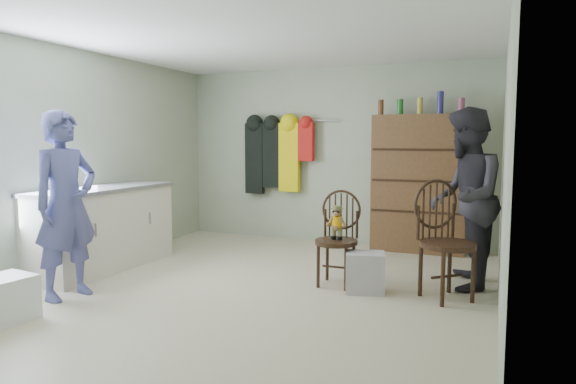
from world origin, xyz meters
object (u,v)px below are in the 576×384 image
at_px(chair_far, 443,235).
at_px(dresser, 419,183).
at_px(chair_front, 338,232).
at_px(counter, 103,228).

distance_m(chair_far, dresser, 2.06).
relative_size(chair_front, chair_far, 0.87).
distance_m(counter, dresser, 3.96).
height_order(chair_far, dresser, dresser).
bearing_deg(dresser, chair_front, -105.56).
height_order(chair_front, dresser, dresser).
relative_size(counter, dresser, 0.89).
xyz_separation_m(chair_front, dresser, (0.53, 1.91, 0.37)).
xyz_separation_m(counter, chair_front, (2.67, 0.39, 0.07)).
xyz_separation_m(chair_front, chair_far, (1.04, -0.06, 0.05)).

